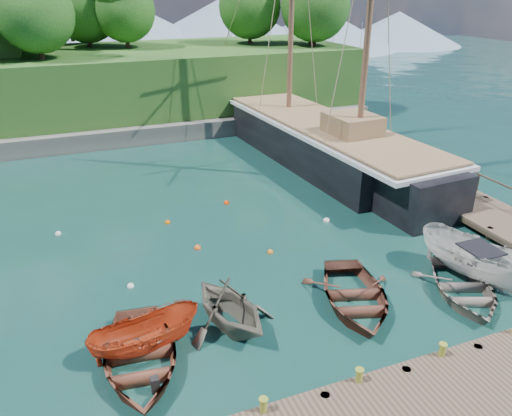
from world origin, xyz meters
The scene contains 21 objects.
ground centered at (0.00, 0.00, 0.00)m, with size 160.00×160.00×0.00m, color #153A35.
dock_near centered at (2.00, -6.50, 0.43)m, with size 20.00×3.20×1.10m.
dock_east centered at (11.50, 7.00, 0.43)m, with size 3.20×24.00×1.10m.
bollard_1 centered at (-1.00, -5.10, 0.00)m, with size 0.26×0.26×0.45m, color olive.
bollard_2 centered at (2.00, -5.10, 0.00)m, with size 0.26×0.26×0.45m, color olive.
bollard_3 centered at (5.00, -5.10, 0.00)m, with size 0.26×0.26×0.45m, color olive.
rowboat_0 centered at (-6.75, -1.47, 0.00)m, with size 3.56×4.98×1.03m, color brown.
rowboat_1 centered at (-3.42, -0.58, 0.00)m, with size 3.28×3.80×2.00m, color #666153.
rowboat_2 centered at (1.39, -1.07, 0.00)m, with size 3.53×4.94×1.02m, color brown.
rowboat_3 centered at (5.64, -2.14, 0.00)m, with size 3.20×4.49×0.93m, color slate.
motorboat_orange centered at (-6.41, -0.77, 0.00)m, with size 1.41×3.76×1.45m, color #C53E1A.
cabin_boat_white centered at (7.00, -1.37, 0.00)m, with size 1.95×5.18×2.00m, color silver.
schooner centered at (8.04, 14.22, 1.21)m, with size 6.93×29.38×21.85m.
mooring_buoy_0 centered at (-6.32, 3.29, 0.00)m, with size 0.29×0.29×0.29m, color white.
mooring_buoy_1 centered at (-2.96, 5.36, 0.00)m, with size 0.33×0.33×0.33m, color #F2571B.
mooring_buoy_2 centered at (-0.01, 3.75, 0.00)m, with size 0.29×0.29×0.29m, color orange.
mooring_buoy_3 centered at (3.95, 5.69, 0.00)m, with size 0.35×0.35×0.35m, color silver.
mooring_buoy_4 centered at (-3.66, 8.49, 0.00)m, with size 0.30×0.30×0.30m, color #D55F01.
mooring_buoy_5 centered at (-0.09, 9.72, 0.00)m, with size 0.31×0.31×0.31m, color #F93000.
mooring_buoy_6 centered at (-8.88, 9.22, 0.00)m, with size 0.30×0.30×0.30m, color silver.
distant_ridge centered at (4.30, 70.00, 4.35)m, with size 117.00×40.00×10.00m.
Camera 1 is at (-7.88, -14.33, 11.21)m, focal length 35.00 mm.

